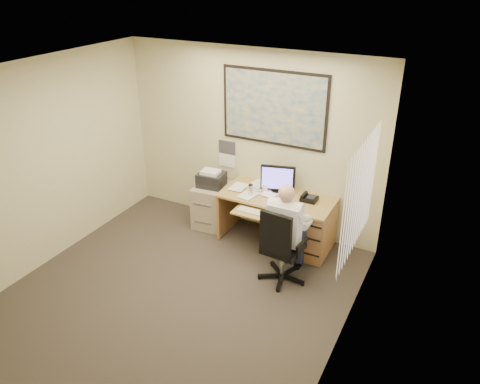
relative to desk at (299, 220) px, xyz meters
The scene contains 8 objects.
room_shell 2.30m from the desk, 116.37° to the right, with size 4.00×4.50×2.70m.
desk is the anchor object (origin of this frame).
world_map 1.60m from the desk, 150.20° to the left, with size 1.56×0.03×1.06m, color #1E4C93.
wall_calendar 1.51m from the desk, 165.67° to the left, with size 0.28×0.01×0.42m, color white.
window_blinds 1.87m from the desk, 46.88° to the right, with size 0.06×1.40×1.30m, color beige, non-canonical shape.
filing_cabinet 1.42m from the desk, behind, with size 0.52×0.61×0.93m.
office_chair 0.87m from the desk, 83.66° to the right, with size 0.68×0.68×1.06m.
person 0.81m from the desk, 83.35° to the right, with size 0.55×0.78×1.32m, color white, non-canonical shape.
Camera 1 is at (2.81, -3.60, 3.72)m, focal length 35.00 mm.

